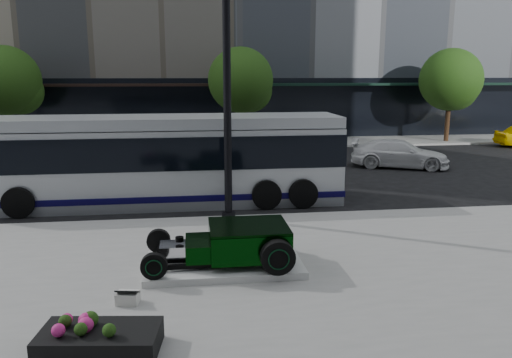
{
  "coord_description": "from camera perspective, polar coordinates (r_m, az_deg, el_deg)",
  "views": [
    {
      "loc": [
        -1.97,
        -16.43,
        4.33
      ],
      "look_at": [
        -0.06,
        -1.9,
        1.2
      ],
      "focal_mm": 35.0,
      "sensor_mm": 36.0,
      "label": 1
    }
  ],
  "objects": [
    {
      "name": "flower_planter",
      "position": [
        8.37,
        -17.42,
        -17.02
      ],
      "size": [
        1.91,
        1.12,
        0.59
      ],
      "color": "black",
      "rests_on": "sidewalk_near"
    },
    {
      "name": "hot_rod",
      "position": [
        11.01,
        -1.98,
        -7.21
      ],
      "size": [
        3.22,
        2.0,
        0.81
      ],
      "color": "black",
      "rests_on": "display_plinth"
    },
    {
      "name": "lamppost",
      "position": [
        14.26,
        -3.3,
        8.75
      ],
      "size": [
        0.4,
        0.4,
        7.34
      ],
      "color": "black",
      "rests_on": "sidewalk_near"
    },
    {
      "name": "sidewalk_far",
      "position": [
        30.79,
        -3.76,
        4.05
      ],
      "size": [
        70.0,
        4.0,
        0.12
      ],
      "primitive_type": "cube",
      "color": "gray",
      "rests_on": "ground"
    },
    {
      "name": "info_plaque",
      "position": [
        9.81,
        -14.45,
        -12.94
      ],
      "size": [
        0.45,
        0.37,
        0.31
      ],
      "color": "silver",
      "rests_on": "sidewalk_near"
    },
    {
      "name": "white_sedan",
      "position": [
        24.16,
        16.08,
        2.79
      ],
      "size": [
        4.77,
        3.3,
        1.28
      ],
      "primitive_type": "imported",
      "rotation": [
        0.0,
        0.0,
        1.19
      ],
      "color": "white",
      "rests_on": "ground"
    },
    {
      "name": "street_trees",
      "position": [
        29.67,
        -1.49,
        10.95
      ],
      "size": [
        29.8,
        3.8,
        5.7
      ],
      "color": "black",
      "rests_on": "sidewalk_far"
    },
    {
      "name": "ground",
      "position": [
        17.11,
        -0.63,
        -2.61
      ],
      "size": [
        120.0,
        120.0,
        0.0
      ],
      "primitive_type": "plane",
      "color": "black",
      "rests_on": "ground"
    },
    {
      "name": "display_plinth",
      "position": [
        11.16,
        -3.69,
        -9.7
      ],
      "size": [
        3.4,
        1.8,
        0.15
      ],
      "primitive_type": "cube",
      "color": "silver",
      "rests_on": "sidewalk_near"
    },
    {
      "name": "transit_bus",
      "position": [
        16.99,
        -10.82,
        2.2
      ],
      "size": [
        12.12,
        2.88,
        2.92
      ],
      "color": "#B2B6BC",
      "rests_on": "ground"
    }
  ]
}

